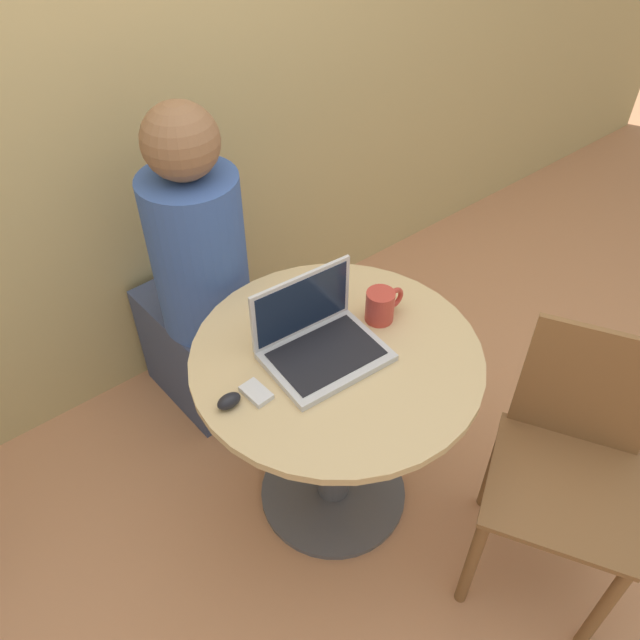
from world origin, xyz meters
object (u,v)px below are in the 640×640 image
(chair_empty, at_px, (566,468))
(person_seated, at_px, (198,295))
(laptop, at_px, (319,341))
(cell_phone, at_px, (256,393))

(chair_empty, relative_size, person_seated, 0.70)
(laptop, height_order, cell_phone, laptop)
(chair_empty, bearing_deg, laptop, 123.66)
(person_seated, bearing_deg, chair_empty, -69.71)
(cell_phone, distance_m, person_seated, 0.68)
(cell_phone, height_order, chair_empty, chair_empty)
(laptop, relative_size, chair_empty, 0.38)
(chair_empty, distance_m, person_seated, 1.30)
(laptop, distance_m, chair_empty, 0.78)
(chair_empty, bearing_deg, cell_phone, 137.07)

